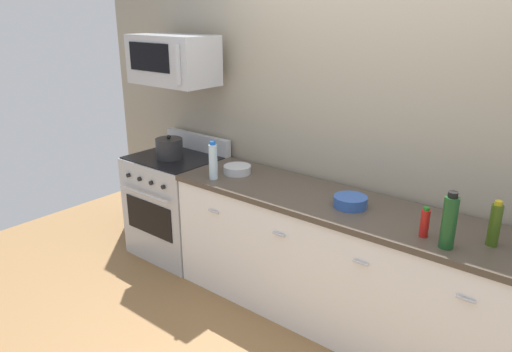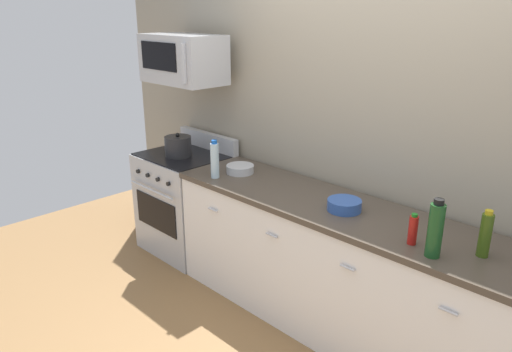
# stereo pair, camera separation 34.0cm
# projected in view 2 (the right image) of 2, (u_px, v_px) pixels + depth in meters

# --- Properties ---
(ground_plane) EXTENTS (6.86, 6.86, 0.00)m
(ground_plane) POSITION_uv_depth(u_px,v_px,m) (332.00, 325.00, 3.47)
(ground_plane) COLOR olive
(back_wall) EXTENTS (5.71, 0.10, 2.70)m
(back_wall) POSITION_uv_depth(u_px,v_px,m) (378.00, 132.00, 3.30)
(back_wall) COLOR #9E937F
(back_wall) RESTS_ON ground_plane
(counter_unit) EXTENTS (2.62, 0.66, 0.92)m
(counter_unit) POSITION_uv_depth(u_px,v_px,m) (335.00, 269.00, 3.32)
(counter_unit) COLOR white
(counter_unit) RESTS_ON ground_plane
(range_oven) EXTENTS (0.76, 0.69, 1.07)m
(range_oven) POSITION_uv_depth(u_px,v_px,m) (186.00, 202.00, 4.44)
(range_oven) COLOR #B7BABF
(range_oven) RESTS_ON ground_plane
(microwave) EXTENTS (0.74, 0.44, 0.40)m
(microwave) POSITION_uv_depth(u_px,v_px,m) (183.00, 59.00, 4.05)
(microwave) COLOR #B7BABF
(bottle_hot_sauce_red) EXTENTS (0.05, 0.05, 0.18)m
(bottle_hot_sauce_red) POSITION_uv_depth(u_px,v_px,m) (413.00, 230.00, 2.65)
(bottle_hot_sauce_red) COLOR #B21914
(bottle_hot_sauce_red) RESTS_ON countertop_slab
(bottle_water_clear) EXTENTS (0.07, 0.07, 0.30)m
(bottle_water_clear) POSITION_uv_depth(u_px,v_px,m) (215.00, 160.00, 3.67)
(bottle_water_clear) COLOR silver
(bottle_water_clear) RESTS_ON countertop_slab
(bottle_wine_green) EXTENTS (0.08, 0.08, 0.32)m
(bottle_wine_green) POSITION_uv_depth(u_px,v_px,m) (435.00, 230.00, 2.49)
(bottle_wine_green) COLOR #19471E
(bottle_wine_green) RESTS_ON countertop_slab
(bottle_olive_oil) EXTENTS (0.06, 0.06, 0.26)m
(bottle_olive_oil) POSITION_uv_depth(u_px,v_px,m) (485.00, 235.00, 2.50)
(bottle_olive_oil) COLOR #385114
(bottle_olive_oil) RESTS_ON countertop_slab
(bowl_steel_prep) EXTENTS (0.22, 0.22, 0.06)m
(bowl_steel_prep) POSITION_uv_depth(u_px,v_px,m) (240.00, 169.00, 3.82)
(bowl_steel_prep) COLOR #B2B5BA
(bowl_steel_prep) RESTS_ON countertop_slab
(bowl_blue_mixing) EXTENTS (0.22, 0.22, 0.07)m
(bowl_blue_mixing) POSITION_uv_depth(u_px,v_px,m) (344.00, 205.00, 3.10)
(bowl_blue_mixing) COLOR #2D519E
(bowl_blue_mixing) RESTS_ON countertop_slab
(stockpot) EXTENTS (0.23, 0.23, 0.21)m
(stockpot) POSITION_uv_depth(u_px,v_px,m) (178.00, 146.00, 4.23)
(stockpot) COLOR #262628
(stockpot) RESTS_ON range_oven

